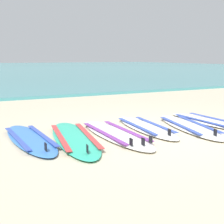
{
  "coord_description": "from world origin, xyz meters",
  "views": [
    {
      "loc": [
        -3.33,
        -4.59,
        1.35
      ],
      "look_at": [
        -0.41,
        1.11,
        0.25
      ],
      "focal_mm": 51.49,
      "sensor_mm": 36.0,
      "label": 1
    }
  ],
  "objects_px": {
    "surfboard_3": "(145,127)",
    "surfboard_4": "(189,126)",
    "surfboard_1": "(74,138)",
    "surfboard_2": "(115,134)",
    "surfboard_0": "(30,139)",
    "surfboard_5": "(209,121)"
  },
  "relations": [
    {
      "from": "surfboard_2",
      "to": "surfboard_3",
      "type": "height_order",
      "value": "same"
    },
    {
      "from": "surfboard_1",
      "to": "surfboard_5",
      "type": "height_order",
      "value": "same"
    },
    {
      "from": "surfboard_1",
      "to": "surfboard_3",
      "type": "height_order",
      "value": "same"
    },
    {
      "from": "surfboard_1",
      "to": "surfboard_3",
      "type": "xyz_separation_m",
      "value": [
        1.5,
        0.16,
        0.0
      ]
    },
    {
      "from": "surfboard_2",
      "to": "surfboard_3",
      "type": "relative_size",
      "value": 1.09
    },
    {
      "from": "surfboard_1",
      "to": "surfboard_2",
      "type": "bearing_deg",
      "value": -4.47
    },
    {
      "from": "surfboard_0",
      "to": "surfboard_3",
      "type": "distance_m",
      "value": 2.17
    },
    {
      "from": "surfboard_4",
      "to": "surfboard_5",
      "type": "bearing_deg",
      "value": 14.95
    },
    {
      "from": "surfboard_1",
      "to": "surfboard_2",
      "type": "xyz_separation_m",
      "value": [
        0.73,
        -0.06,
        0.0
      ]
    },
    {
      "from": "surfboard_2",
      "to": "surfboard_4",
      "type": "bearing_deg",
      "value": -4.12
    },
    {
      "from": "surfboard_3",
      "to": "surfboard_4",
      "type": "relative_size",
      "value": 0.94
    },
    {
      "from": "surfboard_3",
      "to": "surfboard_4",
      "type": "xyz_separation_m",
      "value": [
        0.78,
        -0.33,
        -0.0
      ]
    },
    {
      "from": "surfboard_1",
      "to": "surfboard_4",
      "type": "xyz_separation_m",
      "value": [
        2.28,
        -0.17,
        0.0
      ]
    },
    {
      "from": "surfboard_2",
      "to": "surfboard_5",
      "type": "distance_m",
      "value": 2.23
    },
    {
      "from": "surfboard_0",
      "to": "surfboard_2",
      "type": "height_order",
      "value": "same"
    },
    {
      "from": "surfboard_1",
      "to": "surfboard_4",
      "type": "height_order",
      "value": "same"
    },
    {
      "from": "surfboard_3",
      "to": "surfboard_4",
      "type": "bearing_deg",
      "value": -23.15
    },
    {
      "from": "surfboard_1",
      "to": "surfboard_5",
      "type": "relative_size",
      "value": 1.17
    },
    {
      "from": "surfboard_2",
      "to": "surfboard_4",
      "type": "distance_m",
      "value": 1.55
    },
    {
      "from": "surfboard_3",
      "to": "surfboard_4",
      "type": "distance_m",
      "value": 0.84
    },
    {
      "from": "surfboard_1",
      "to": "surfboard_2",
      "type": "relative_size",
      "value": 1.07
    },
    {
      "from": "surfboard_2",
      "to": "surfboard_3",
      "type": "distance_m",
      "value": 0.8
    }
  ]
}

